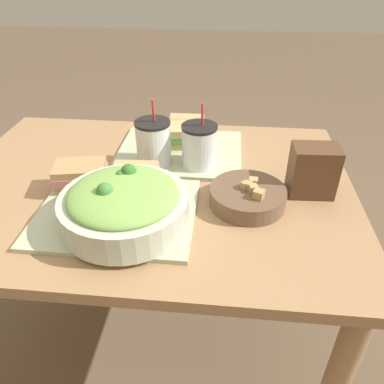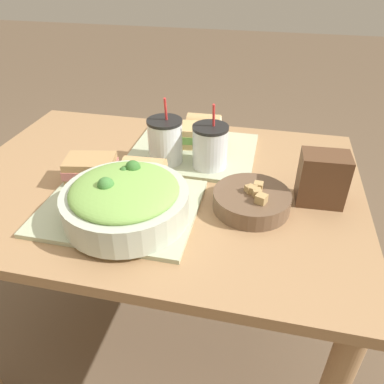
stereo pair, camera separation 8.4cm
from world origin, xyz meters
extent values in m
plane|color=brown|center=(0.00, 0.00, 0.00)|extent=(12.00, 12.00, 0.00)
cube|color=#A37A51|center=(0.00, 0.00, 0.71)|extent=(1.12, 0.81, 0.03)
cylinder|color=#A37A51|center=(-0.50, 0.34, 0.35)|extent=(0.06, 0.06, 0.69)
cylinder|color=#A37A51|center=(0.50, 0.34, 0.35)|extent=(0.06, 0.06, 0.69)
cube|color=#B2BC99|center=(-0.05, -0.15, 0.73)|extent=(0.38, 0.31, 0.01)
cube|color=#B2BC99|center=(0.06, 0.17, 0.73)|extent=(0.38, 0.31, 0.01)
cylinder|color=beige|center=(-0.02, -0.19, 0.77)|extent=(0.29, 0.29, 0.07)
ellipsoid|color=#7FB251|center=(-0.02, -0.19, 0.81)|extent=(0.25, 0.25, 0.05)
sphere|color=#38702D|center=(-0.03, -0.14, 0.83)|extent=(0.02, 0.02, 0.02)
sphere|color=#38702D|center=(-0.02, -0.13, 0.83)|extent=(0.04, 0.04, 0.04)
sphere|color=#427F38|center=(-0.05, -0.21, 0.83)|extent=(0.04, 0.04, 0.04)
cube|color=beige|center=(-0.03, -0.20, 0.82)|extent=(0.05, 0.05, 0.01)
cube|color=beige|center=(-0.06, -0.18, 0.82)|extent=(0.05, 0.05, 0.01)
cube|color=beige|center=(0.02, -0.16, 0.82)|extent=(0.04, 0.04, 0.01)
cylinder|color=brown|center=(0.27, -0.08, 0.75)|extent=(0.19, 0.19, 0.05)
cylinder|color=#5B2D19|center=(0.27, -0.08, 0.76)|extent=(0.17, 0.17, 0.01)
cube|color=tan|center=(0.26, -0.07, 0.78)|extent=(0.03, 0.03, 0.02)
cube|color=tan|center=(0.28, -0.09, 0.78)|extent=(0.03, 0.03, 0.02)
cube|color=tan|center=(0.28, -0.06, 0.78)|extent=(0.02, 0.02, 0.02)
cube|color=tan|center=(0.29, -0.11, 0.78)|extent=(0.03, 0.03, 0.02)
cube|color=tan|center=(0.27, -0.08, 0.78)|extent=(0.03, 0.03, 0.02)
cube|color=tan|center=(-0.17, -0.05, 0.75)|extent=(0.14, 0.11, 0.02)
cube|color=#C1706B|center=(-0.17, -0.05, 0.77)|extent=(0.15, 0.12, 0.02)
cube|color=tan|center=(-0.17, -0.05, 0.79)|extent=(0.14, 0.11, 0.02)
cylinder|color=tan|center=(-0.02, -0.04, 0.77)|extent=(0.11, 0.08, 0.07)
cylinder|color=beige|center=(0.03, -0.03, 0.77)|extent=(0.01, 0.07, 0.07)
cube|color=tan|center=(0.08, 0.21, 0.75)|extent=(0.15, 0.10, 0.02)
cube|color=#6B9E47|center=(0.08, 0.21, 0.77)|extent=(0.15, 0.11, 0.02)
cube|color=tan|center=(0.08, 0.21, 0.79)|extent=(0.15, 0.10, 0.02)
cylinder|color=tan|center=(0.07, 0.29, 0.77)|extent=(0.11, 0.07, 0.07)
cylinder|color=beige|center=(0.13, 0.29, 0.77)|extent=(0.01, 0.07, 0.07)
cylinder|color=silver|center=(0.00, 0.09, 0.80)|extent=(0.10, 0.10, 0.12)
cylinder|color=black|center=(0.00, 0.09, 0.79)|extent=(0.09, 0.09, 0.10)
cylinder|color=black|center=(0.00, 0.09, 0.86)|extent=(0.10, 0.10, 0.01)
cylinder|color=red|center=(0.01, 0.09, 0.89)|extent=(0.01, 0.02, 0.07)
cylinder|color=silver|center=(0.13, 0.09, 0.79)|extent=(0.10, 0.10, 0.11)
cylinder|color=#701E47|center=(0.13, 0.09, 0.79)|extent=(0.09, 0.09, 0.09)
cylinder|color=black|center=(0.13, 0.09, 0.85)|extent=(0.10, 0.10, 0.01)
cylinder|color=red|center=(0.14, 0.09, 0.89)|extent=(0.01, 0.02, 0.07)
cube|color=brown|center=(0.43, -0.01, 0.79)|extent=(0.12, 0.09, 0.13)
camera|label=1|loc=(0.21, -0.86, 1.28)|focal=35.00mm
camera|label=2|loc=(0.29, -0.85, 1.28)|focal=35.00mm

